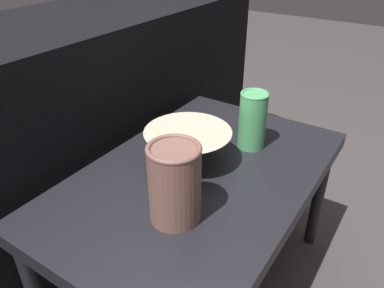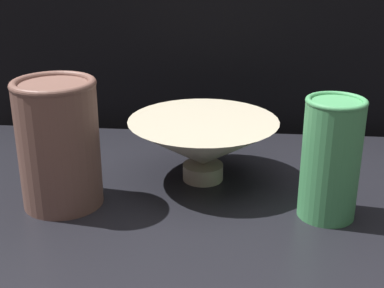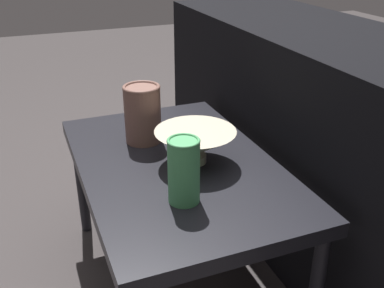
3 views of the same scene
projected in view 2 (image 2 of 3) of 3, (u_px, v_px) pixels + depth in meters
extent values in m
cube|color=black|center=(187.00, 205.00, 0.79)|extent=(0.83, 0.53, 0.04)
cylinder|color=black|center=(16.00, 237.00, 1.12)|extent=(0.04, 0.04, 0.39)
cube|color=black|center=(209.00, 115.00, 1.32)|extent=(1.74, 0.50, 0.74)
cylinder|color=#B2A88E|center=(203.00, 172.00, 0.83)|extent=(0.06, 0.06, 0.02)
cone|color=#B2A88E|center=(203.00, 143.00, 0.81)|extent=(0.23, 0.23, 0.07)
cylinder|color=brown|center=(59.00, 146.00, 0.73)|extent=(0.11, 0.11, 0.17)
torus|color=brown|center=(53.00, 84.00, 0.69)|extent=(0.11, 0.11, 0.01)
cylinder|color=#47995B|center=(331.00, 160.00, 0.69)|extent=(0.08, 0.08, 0.16)
torus|color=#47995B|center=(337.00, 101.00, 0.66)|extent=(0.08, 0.08, 0.01)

